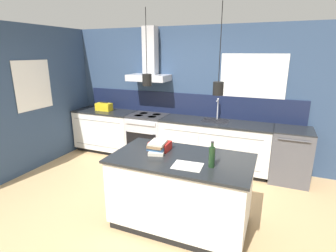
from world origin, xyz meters
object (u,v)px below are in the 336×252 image
bottle_on_island (212,157)px  red_supply_box (160,146)px  book_stack (158,147)px  yellow_toolbox (104,107)px  oven_range (148,136)px  dishwasher (290,155)px

bottle_on_island → red_supply_box: bearing=160.2°
book_stack → yellow_toolbox: (-2.08, 1.76, 0.02)m
oven_range → bottle_on_island: size_ratio=3.10×
book_stack → dishwasher: bearing=47.1°
oven_range → red_supply_box: bearing=-58.5°
book_stack → red_supply_box: bearing=93.5°
oven_range → bottle_on_island: bearing=-47.8°
dishwasher → yellow_toolbox: 3.76m
dishwasher → oven_range: bearing=-179.9°
bottle_on_island → yellow_toolbox: 3.42m
oven_range → yellow_toolbox: (-1.05, 0.00, 0.54)m
oven_range → book_stack: (1.03, -1.76, 0.52)m
red_supply_box → yellow_toolbox: 2.67m
oven_range → dishwasher: (2.67, 0.00, -0.00)m
book_stack → oven_range: bearing=120.4°
oven_range → book_stack: bearing=-59.6°
oven_range → red_supply_box: size_ratio=3.57×
red_supply_box → book_stack: bearing=-86.5°
bottle_on_island → book_stack: (-0.73, 0.19, -0.06)m
bottle_on_island → book_stack: 0.76m
oven_range → dishwasher: size_ratio=1.00×
dishwasher → red_supply_box: 2.41m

